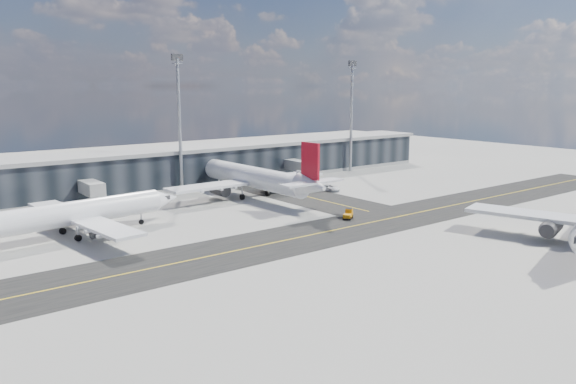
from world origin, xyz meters
name	(u,v)px	position (x,y,z in m)	size (l,w,h in m)	color
ground	(333,240)	(0.00, 0.00, 0.00)	(300.00, 300.00, 0.00)	gray
taxiway_lanes	(307,222)	(3.91, 10.74, 0.01)	(180.00, 63.00, 0.03)	black
terminal_concourse	(167,170)	(0.04, 54.93, 4.09)	(152.00, 19.80, 8.80)	black
floodlight_masts	(179,119)	(0.00, 48.00, 15.61)	(102.50, 0.70, 28.90)	gray
airliner_af	(71,214)	(-30.04, 25.01, 3.59)	(36.71, 31.36, 10.87)	white
airliner_redtail	(254,177)	(8.82, 33.53, 4.17)	(36.14, 42.48, 12.62)	white
baggage_tug	(348,214)	(11.20, 8.35, 0.82)	(2.86, 2.47, 1.64)	orange
service_van	(330,188)	(26.15, 29.69, 0.70)	(2.32, 5.02, 1.40)	white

